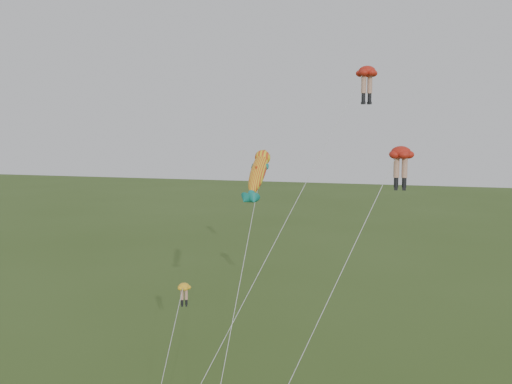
# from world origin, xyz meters

# --- Properties ---
(legs_kite_red_high) EXTENTS (9.02, 14.88, 20.09)m
(legs_kite_red_high) POSITION_xyz_m (6.33, 10.89, 19.16)
(legs_kite_red_high) COLOR red
(legs_kite_red_high) RESTS_ON ground
(legs_kite_red_mid) EXTENTS (7.13, 8.47, 15.47)m
(legs_kite_red_mid) POSITION_xyz_m (8.79, 4.03, 14.64)
(legs_kite_red_mid) COLOR red
(legs_kite_red_mid) RESTS_ON ground
(legs_kite_yellow) EXTENTS (2.09, 9.26, 7.46)m
(legs_kite_yellow) POSITION_xyz_m (-2.98, 4.78, 6.63)
(legs_kite_yellow) COLOR yellow
(legs_kite_yellow) RESTS_ON ground
(fish_kite) EXTENTS (1.01, 9.42, 15.47)m
(fish_kite) POSITION_xyz_m (1.58, 4.76, 13.98)
(fish_kite) COLOR yellow
(fish_kite) RESTS_ON ground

